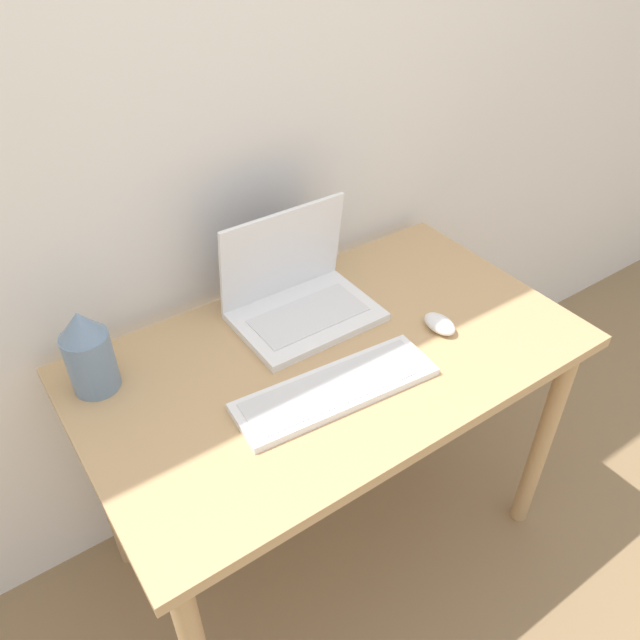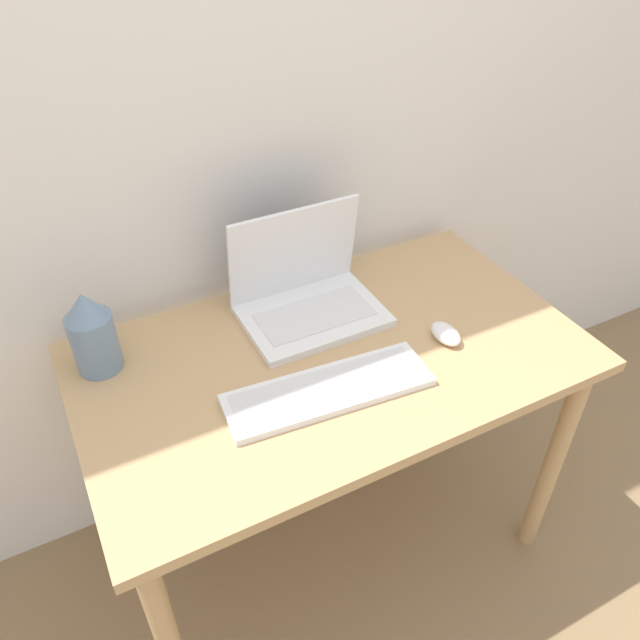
{
  "view_description": "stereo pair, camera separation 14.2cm",
  "coord_description": "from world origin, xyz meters",
  "views": [
    {
      "loc": [
        -0.66,
        -0.55,
        1.74
      ],
      "look_at": [
        -0.03,
        0.36,
        0.86
      ],
      "focal_mm": 35.0,
      "sensor_mm": 36.0,
      "label": 1
    },
    {
      "loc": [
        -0.54,
        -0.63,
        1.74
      ],
      "look_at": [
        -0.03,
        0.36,
        0.86
      ],
      "focal_mm": 35.0,
      "sensor_mm": 36.0,
      "label": 2
    }
  ],
  "objects": [
    {
      "name": "keyboard",
      "position": [
        -0.07,
        0.23,
        0.77
      ],
      "size": [
        0.47,
        0.18,
        0.02
      ],
      "color": "white",
      "rests_on": "desk"
    },
    {
      "name": "ground_plane",
      "position": [
        0.0,
        0.0,
        0.0
      ],
      "size": [
        12.0,
        12.0,
        0.0
      ],
      "primitive_type": "plane",
      "color": "#8C704C"
    },
    {
      "name": "vase",
      "position": [
        -0.5,
        0.55,
        0.86
      ],
      "size": [
        0.1,
        0.1,
        0.21
      ],
      "color": "slate",
      "rests_on": "desk"
    },
    {
      "name": "laptop",
      "position": [
        0.02,
        0.52,
        0.82
      ],
      "size": [
        0.35,
        0.25,
        0.27
      ],
      "color": "white",
      "rests_on": "desk"
    },
    {
      "name": "mouse",
      "position": [
        0.27,
        0.26,
        0.78
      ],
      "size": [
        0.06,
        0.09,
        0.04
      ],
      "color": "white",
      "rests_on": "desk"
    },
    {
      "name": "wall_back",
      "position": [
        0.0,
        0.75,
        1.25
      ],
      "size": [
        6.0,
        0.05,
        2.5
      ],
      "color": "white",
      "rests_on": "ground_plane"
    },
    {
      "name": "desk",
      "position": [
        0.0,
        0.34,
        0.66
      ],
      "size": [
        1.19,
        0.69,
        0.76
      ],
      "color": "tan",
      "rests_on": "ground_plane"
    }
  ]
}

